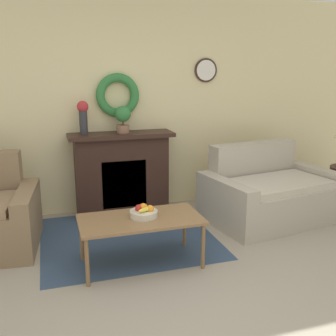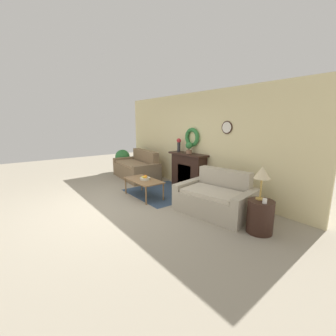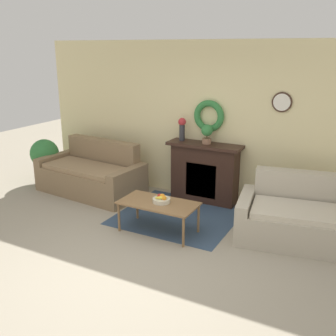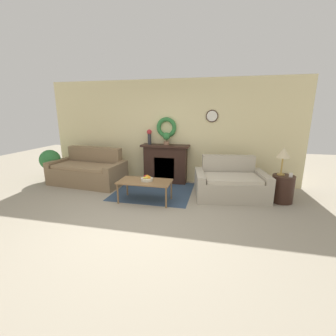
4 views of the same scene
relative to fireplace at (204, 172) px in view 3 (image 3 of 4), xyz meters
name	(u,v)px [view 3 (image 3 of 4)]	position (x,y,z in m)	size (l,w,h in m)	color
ground_plane	(129,268)	(0.06, -2.47, -0.52)	(16.00, 16.00, 0.00)	#9E937F
floor_rug	(178,215)	(-0.10, -0.80, -0.52)	(1.82, 1.68, 0.01)	#334760
wall_back	(214,122)	(0.06, 0.21, 0.83)	(6.80, 0.17, 2.70)	beige
fireplace	(204,172)	(0.00, 0.00, 0.00)	(1.28, 0.41, 1.03)	#331E16
couch_left	(92,175)	(-1.99, -0.58, -0.19)	(2.02, 1.13, 0.93)	#846B4C
loveseat_right	(295,218)	(1.68, -0.73, -0.21)	(1.69, 1.24, 0.89)	#B2A893
coffee_table	(158,205)	(-0.10, -1.44, -0.10)	(1.12, 0.58, 0.46)	olive
fruit_bowl	(162,199)	(-0.07, -1.42, -0.02)	(0.26, 0.26, 0.12)	beige
vase_on_mantel_left	(182,127)	(-0.44, 0.01, 0.74)	(0.13, 0.13, 0.39)	#2D2D33
potted_plant_on_mantel	(207,133)	(0.03, -0.01, 0.70)	(0.19, 0.19, 0.33)	#8E664C
potted_plant_floor_by_couch	(45,155)	(-3.18, -0.52, 0.03)	(0.56, 0.56, 0.86)	#8E664C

